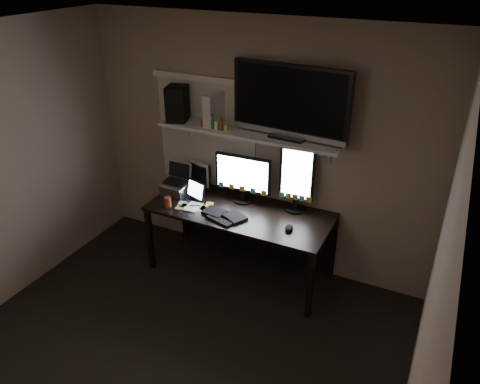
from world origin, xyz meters
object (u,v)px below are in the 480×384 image
Objects in this scene: monitor_landscape at (243,178)px; mouse at (289,228)px; tablet at (196,190)px; tv at (290,102)px; monitor_portrait at (297,179)px; laptop at (175,180)px; speaker at (177,104)px; cup at (168,202)px; keyboard at (225,215)px; desk at (245,220)px; game_console at (214,109)px.

mouse is (0.61, -0.31, -0.23)m from monitor_landscape.
tablet is (-1.05, 0.13, 0.09)m from mouse.
tablet is 0.22× the size of tv.
tablet is (-0.97, -0.24, -0.23)m from monitor_portrait.
laptop is 0.78m from speaker.
monitor_landscape reaches higher than cup.
tablet is (-0.43, -0.18, -0.15)m from monitor_landscape.
keyboard is 0.44m from tablet.
monitor_portrait is at bearing 52.15° from keyboard.
cup is (-0.62, -0.42, -0.20)m from monitor_landscape.
laptop reaches higher than mouse.
mouse is at bearing -5.91° from laptop.
laptop is 3.15× the size of cup.
mouse is 0.34× the size of speaker.
desk is 2.69× the size of monitor_portrait.
game_console reaches higher than tablet.
speaker is at bearing 165.61° from tablet.
monitor_landscape is at bearing 34.15° from cup.
laptop is 0.29m from cup.
speaker is (-0.09, 0.41, 0.87)m from cup.
monitor_landscape is at bearing -15.94° from speaker.
speaker is at bearing 178.74° from monitor_portrait.
keyboard is (-0.57, -0.40, -0.32)m from monitor_portrait.
desk is at bearing -170.23° from monitor_portrait.
desk is 0.44m from monitor_landscape.
mouse is 1.34m from game_console.
tablet reaches higher than cup.
tablet is at bearing 158.90° from mouse.
cup is at bearing -155.31° from keyboard.
laptop is (-0.70, -0.16, -0.10)m from monitor_landscape.
tablet is at bearing -3.41° from laptop.
laptop is at bearing 106.48° from cup.
desk is 0.64m from mouse.
desk is 0.57m from tablet.
speaker reaches higher than keyboard.
game_console reaches higher than monitor_portrait.
laptop is 0.29× the size of tv.
monitor_portrait is 0.76m from keyboard.
tablet is 0.78× the size of game_console.
mouse is at bearing -23.55° from desk.
cup is 0.09× the size of tv.
laptop is (-0.75, -0.10, 0.34)m from desk.
speaker reaches higher than game_console.
keyboard is 0.64m from mouse.
monitor_landscape is 0.94m from tv.
speaker is (-1.15, -0.04, -0.16)m from tv.
cup is at bearing -94.36° from speaker.
speaker is (-0.76, 0.05, 1.10)m from desk.
monitor_portrait is at bearing 14.12° from desk.
speaker reaches higher than laptop.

